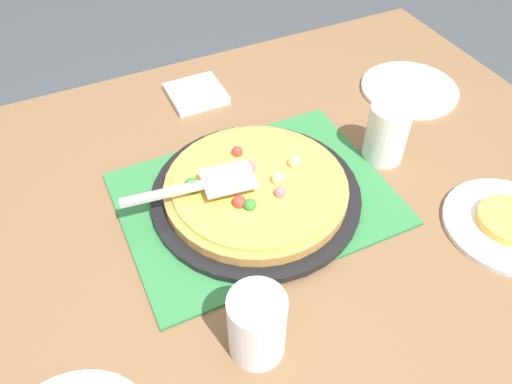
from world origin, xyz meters
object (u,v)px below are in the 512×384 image
Objects in this scene: plate_near_left at (507,225)px; cup_near at (387,133)px; served_slice_left at (510,220)px; plate_side at (409,89)px; pizza_pan at (256,195)px; napkin_stack at (196,94)px; pizza at (255,187)px; cup_far at (257,326)px; pizza_server at (201,185)px.

plate_near_left is 1.83× the size of cup_near.
served_slice_left is at bearing -90.00° from plate_near_left.
served_slice_left is (-0.10, -0.40, 0.01)m from plate_side.
plate_near_left is (0.37, -0.25, -0.01)m from pizza_pan.
napkin_stack is at bearing 120.82° from plate_near_left.
cup_far reaches higher than pizza.
pizza_server is at bearing 177.92° from cup_near.
plate_side is at bearing -22.68° from napkin_stack.
pizza is 0.28m from cup_near.
cup_far is (-0.49, -0.01, 0.06)m from plate_near_left.
pizza_pan is 3.17× the size of cup_far.
cup_far reaches higher than plate_near_left.
pizza_server is (-0.10, 0.01, 0.04)m from pizza.
cup_near is at bearing 33.02° from cup_far.
plate_near_left is 0.01m from served_slice_left.
pizza_pan is 0.02m from pizza.
plate_side is 0.59m from pizza_server.
cup_near is at bearing -139.81° from plate_side.
plate_near_left is 0.94× the size of pizza_server.
pizza_pan is 3.45× the size of served_slice_left.
pizza is at bearing -161.32° from plate_side.
pizza_pan is 1.73× the size of plate_near_left.
cup_far is 0.51× the size of pizza_server.
cup_near is at bearing 110.35° from plate_near_left.
pizza is 0.10m from pizza_server.
pizza is 0.44m from plate_near_left.
pizza_pan is 3.17× the size of cup_near.
pizza reaches higher than pizza_pan.
pizza is at bearing 146.26° from plate_near_left.
served_slice_left is 0.92× the size of napkin_stack.
cup_near is (-0.19, -0.16, 0.06)m from plate_side.
served_slice_left reaches higher than napkin_stack.
pizza_pan reaches higher than plate_side.
plate_near_left is at bearing 1.73° from cup_far.
plate_side is at bearing 35.47° from cup_far.
cup_near reaches higher than pizza_server.
pizza_server is at bearing 172.79° from pizza_pan.
pizza_server is (-0.10, 0.01, 0.06)m from pizza_pan.
served_slice_left is at bearing 1.73° from cup_far.
plate_side is at bearing 14.54° from pizza_server.
served_slice_left is 0.92× the size of cup_far.
pizza_server reaches higher than napkin_stack.
served_slice_left is at bearing -29.03° from pizza_server.
cup_near is 0.51× the size of pizza_server.
plate_near_left is (0.37, -0.25, -0.03)m from pizza.
pizza is 2.75× the size of cup_far.
pizza_server is at bearing -165.46° from plate_side.
cup_far is 1.00× the size of napkin_stack.
pizza reaches higher than plate_side.
plate_near_left is at bearing 90.00° from served_slice_left.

